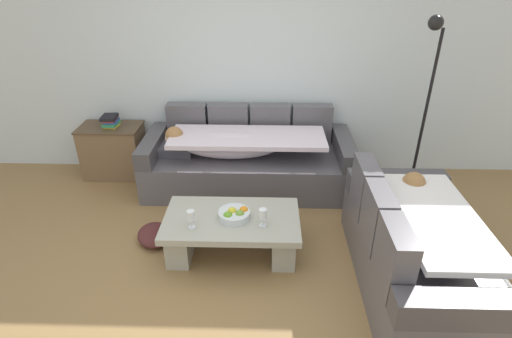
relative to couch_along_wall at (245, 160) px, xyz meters
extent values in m
plane|color=olive|center=(-0.04, -1.62, -0.33)|extent=(14.00, 14.00, 0.00)
cube|color=silver|center=(-0.04, 0.53, 1.02)|extent=(9.00, 0.10, 2.70)
cube|color=#57545A|center=(0.04, -0.02, -0.12)|extent=(2.34, 0.92, 0.42)
cube|color=#57545A|center=(-0.71, 0.36, 0.32)|extent=(0.47, 0.16, 0.46)
cube|color=#57545A|center=(-0.21, 0.36, 0.32)|extent=(0.47, 0.16, 0.46)
cube|color=#57545A|center=(0.28, 0.36, 0.32)|extent=(0.47, 0.16, 0.46)
cube|color=#57545A|center=(0.78, 0.36, 0.32)|extent=(0.47, 0.16, 0.46)
cube|color=#454348|center=(-1.05, -0.02, 0.19)|extent=(0.18, 0.92, 0.20)
cube|color=#454348|center=(1.12, -0.02, 0.19)|extent=(0.18, 0.92, 0.20)
cube|color=#4C4C56|center=(-0.78, -0.03, 0.14)|extent=(0.36, 0.28, 0.11)
sphere|color=beige|center=(-0.78, -0.07, 0.30)|extent=(0.21, 0.21, 0.21)
sphere|color=#9E7042|center=(-0.78, -0.07, 0.33)|extent=(0.20, 0.20, 0.20)
ellipsoid|color=silver|center=(-0.16, -0.07, 0.23)|extent=(1.10, 0.44, 0.28)
cube|color=silver|center=(0.04, -0.09, 0.33)|extent=(1.70, 0.60, 0.05)
cube|color=silver|center=(0.04, -0.46, -0.10)|extent=(1.44, 0.04, 0.38)
cube|color=#57545A|center=(1.49, -1.56, -0.12)|extent=(0.92, 1.74, 0.42)
cube|color=#57545A|center=(1.11, -2.02, 0.32)|extent=(0.16, 0.43, 0.46)
cube|color=#57545A|center=(1.11, -1.56, 0.32)|extent=(0.16, 0.43, 0.46)
cube|color=#57545A|center=(1.11, -1.10, 0.32)|extent=(0.16, 0.43, 0.46)
cube|color=#454348|center=(1.49, -2.34, 0.19)|extent=(0.92, 0.18, 0.20)
cube|color=#454348|center=(1.49, -0.78, 0.19)|extent=(0.92, 0.18, 0.20)
cube|color=gray|center=(1.50, -1.05, 0.14)|extent=(0.28, 0.36, 0.11)
sphere|color=tan|center=(1.54, -1.05, 0.30)|extent=(0.21, 0.21, 0.21)
sphere|color=#9E7042|center=(1.54, -1.05, 0.33)|extent=(0.20, 0.20, 0.20)
ellipsoid|color=white|center=(1.54, -1.67, 0.23)|extent=(0.44, 0.82, 0.28)
cube|color=white|center=(1.56, -1.56, 0.33)|extent=(0.60, 1.27, 0.05)
cube|color=white|center=(1.93, -1.56, -0.10)|extent=(0.04, 1.08, 0.38)
cube|color=#A4A496|center=(-0.06, -1.21, 0.02)|extent=(1.20, 0.68, 0.06)
cube|color=#A4A496|center=(-0.52, -1.21, -0.17)|extent=(0.20, 0.54, 0.32)
cube|color=#A4A496|center=(0.40, -1.21, -0.17)|extent=(0.20, 0.54, 0.32)
cylinder|color=silver|center=(-0.03, -1.22, 0.08)|extent=(0.28, 0.28, 0.07)
sphere|color=olive|center=(0.02, -1.25, 0.11)|extent=(0.08, 0.08, 0.08)
sphere|color=gold|center=(-0.05, -1.21, 0.11)|extent=(0.08, 0.08, 0.08)
sphere|color=orange|center=(0.05, -1.19, 0.11)|extent=(0.08, 0.08, 0.08)
sphere|color=#62A229|center=(-0.08, -1.28, 0.11)|extent=(0.08, 0.08, 0.08)
cylinder|color=silver|center=(-0.38, -1.37, 0.05)|extent=(0.06, 0.06, 0.01)
cylinder|color=silver|center=(-0.38, -1.37, 0.09)|extent=(0.01, 0.01, 0.07)
cylinder|color=silver|center=(-0.38, -1.37, 0.17)|extent=(0.07, 0.07, 0.08)
cylinder|color=silver|center=(0.22, -1.32, 0.05)|extent=(0.06, 0.06, 0.01)
cylinder|color=silver|center=(0.22, -1.32, 0.09)|extent=(0.01, 0.01, 0.07)
cylinder|color=silver|center=(0.22, -1.32, 0.17)|extent=(0.07, 0.07, 0.08)
cube|color=brown|center=(-1.61, 0.23, -0.02)|extent=(0.70, 0.42, 0.62)
cube|color=brown|center=(-1.61, 0.23, 0.30)|extent=(0.72, 0.44, 0.02)
cube|color=gold|center=(-1.58, 0.22, 0.32)|extent=(0.16, 0.18, 0.02)
cube|color=#338C59|center=(-1.58, 0.22, 0.35)|extent=(0.17, 0.21, 0.03)
cube|color=#2D569E|center=(-1.57, 0.23, 0.38)|extent=(0.16, 0.19, 0.02)
cube|color=red|center=(-1.59, 0.24, 0.40)|extent=(0.14, 0.20, 0.02)
cube|color=black|center=(-1.59, 0.22, 0.43)|extent=(0.18, 0.22, 0.04)
cylinder|color=black|center=(1.90, -0.12, -0.32)|extent=(0.28, 0.28, 0.02)
cylinder|color=black|center=(1.90, -0.12, 0.59)|extent=(0.03, 0.03, 1.80)
sphere|color=black|center=(1.78, -0.22, 1.55)|extent=(0.14, 0.14, 0.14)
ellipsoid|color=#4C2323|center=(-0.82, -1.07, -0.27)|extent=(0.47, 0.50, 0.12)
camera|label=1|loc=(0.24, -4.12, 2.10)|focal=28.15mm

